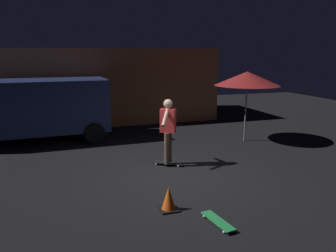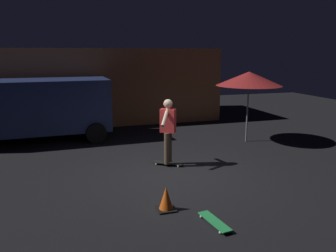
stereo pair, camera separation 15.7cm
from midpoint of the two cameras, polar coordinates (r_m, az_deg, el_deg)
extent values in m
plane|color=black|center=(8.03, 0.67, -8.62)|extent=(28.00, 28.00, 0.00)
cube|color=#C67A47|center=(15.28, -12.42, 7.01)|extent=(9.82, 4.22, 3.06)
cube|color=navy|center=(11.81, -22.07, 3.19)|extent=(4.65, 2.03, 1.70)
cylinder|color=black|center=(11.06, -12.79, -1.27)|extent=(0.67, 0.24, 0.66)
cylinder|color=black|center=(12.98, -13.92, 0.67)|extent=(0.67, 0.24, 0.66)
cylinder|color=slate|center=(11.22, 12.75, 2.95)|extent=(0.05, 0.05, 2.20)
cone|color=#A52626|center=(11.11, 12.99, 7.91)|extent=(2.10, 2.10, 0.45)
cube|color=black|center=(8.78, -0.52, -6.32)|extent=(0.76, 0.60, 0.02)
sphere|color=silver|center=(8.80, 1.53, -6.52)|extent=(0.05, 0.05, 0.05)
sphere|color=silver|center=(8.65, 1.26, -6.88)|extent=(0.05, 0.05, 0.05)
sphere|color=silver|center=(8.95, -2.23, -6.20)|extent=(0.05, 0.05, 0.05)
sphere|color=silver|center=(8.80, -2.56, -6.53)|extent=(0.05, 0.05, 0.05)
cube|color=green|center=(5.99, 7.74, -15.75)|extent=(0.31, 0.80, 0.02)
sphere|color=silver|center=(5.83, 10.18, -17.03)|extent=(0.05, 0.05, 0.05)
sphere|color=silver|center=(5.75, 8.76, -17.47)|extent=(0.05, 0.05, 0.05)
sphere|color=silver|center=(6.26, 6.80, -14.74)|extent=(0.05, 0.05, 0.05)
sphere|color=silver|center=(6.18, 5.44, -15.10)|extent=(0.05, 0.05, 0.05)
cylinder|color=brown|center=(8.76, -0.33, -3.50)|extent=(0.14, 0.14, 0.82)
cylinder|color=brown|center=(8.56, -0.72, -3.88)|extent=(0.14, 0.14, 0.82)
cube|color=red|center=(8.49, -0.53, 0.92)|extent=(0.44, 0.39, 0.60)
sphere|color=beige|center=(8.42, -0.54, 3.83)|extent=(0.23, 0.23, 0.23)
cylinder|color=beige|center=(8.67, -0.14, 2.17)|extent=(0.37, 0.50, 0.46)
cylinder|color=beige|center=(8.25, -0.95, 1.65)|extent=(0.37, 0.50, 0.46)
cube|color=black|center=(6.43, -0.61, -14.01)|extent=(0.34, 0.34, 0.03)
cone|color=#EA5914|center=(6.34, -0.61, -12.27)|extent=(0.28, 0.28, 0.46)
camera|label=1|loc=(0.08, -90.53, -0.12)|focal=35.68mm
camera|label=2|loc=(0.08, 89.47, 0.12)|focal=35.68mm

